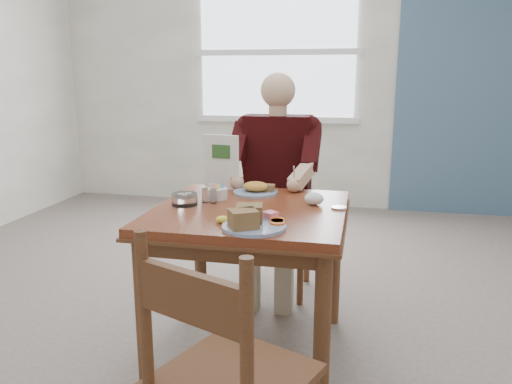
% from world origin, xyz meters
% --- Properties ---
extents(floor, '(6.00, 6.00, 0.00)m').
position_xyz_m(floor, '(0.00, 0.00, 0.00)').
color(floor, '#62574F').
rests_on(floor, ground).
extents(wall_back, '(5.50, 0.00, 5.50)m').
position_xyz_m(wall_back, '(0.00, 3.00, 1.40)').
color(wall_back, white).
rests_on(wall_back, ground).
extents(accent_panel, '(1.60, 0.02, 2.80)m').
position_xyz_m(accent_panel, '(1.60, 2.98, 1.40)').
color(accent_panel, '#456481').
rests_on(accent_panel, ground).
extents(lemon_wedge, '(0.07, 0.06, 0.03)m').
position_xyz_m(lemon_wedge, '(-0.06, -0.27, 0.77)').
color(lemon_wedge, yellow).
rests_on(lemon_wedge, table).
extents(napkin, '(0.11, 0.10, 0.06)m').
position_xyz_m(napkin, '(0.29, 0.12, 0.78)').
color(napkin, white).
rests_on(napkin, table).
extents(metal_dish, '(0.09, 0.09, 0.01)m').
position_xyz_m(metal_dish, '(0.42, 0.07, 0.75)').
color(metal_dish, silver).
rests_on(metal_dish, table).
extents(window, '(1.72, 0.04, 1.42)m').
position_xyz_m(window, '(-0.40, 2.97, 1.60)').
color(window, white).
rests_on(window, wall_back).
extents(table, '(0.92, 0.92, 0.75)m').
position_xyz_m(table, '(0.00, 0.00, 0.64)').
color(table, brown).
rests_on(table, ground).
extents(chair_far, '(0.42, 0.42, 0.95)m').
position_xyz_m(chair_far, '(0.00, 0.80, 0.48)').
color(chair_far, brown).
rests_on(chair_far, ground).
extents(chair_near, '(0.55, 0.55, 0.95)m').
position_xyz_m(chair_near, '(0.15, -0.98, 0.48)').
color(chair_near, brown).
rests_on(chair_near, ground).
extents(diner, '(0.53, 0.56, 1.39)m').
position_xyz_m(diner, '(0.00, 0.71, 0.81)').
color(diner, gray).
rests_on(diner, chair_far).
extents(near_plate, '(0.35, 0.35, 0.09)m').
position_xyz_m(near_plate, '(0.08, -0.32, 0.78)').
color(near_plate, white).
rests_on(near_plate, table).
extents(far_plate, '(0.25, 0.25, 0.06)m').
position_xyz_m(far_plate, '(-0.03, 0.30, 0.77)').
color(far_plate, white).
rests_on(far_plate, table).
extents(caddy, '(0.14, 0.14, 0.08)m').
position_xyz_m(caddy, '(-0.20, 0.14, 0.78)').
color(caddy, white).
rests_on(caddy, table).
extents(shakers, '(0.08, 0.04, 0.08)m').
position_xyz_m(shakers, '(-0.22, 0.05, 0.79)').
color(shakers, white).
rests_on(shakers, table).
extents(creamer, '(0.16, 0.16, 0.06)m').
position_xyz_m(creamer, '(-0.32, -0.02, 0.78)').
color(creamer, white).
rests_on(creamer, table).
extents(menu, '(0.20, 0.05, 0.30)m').
position_xyz_m(menu, '(-0.25, 0.37, 0.90)').
color(menu, white).
rests_on(menu, table).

